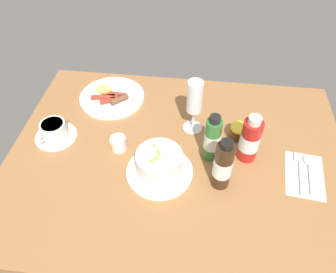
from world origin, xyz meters
TOP-DOWN VIEW (x-y plane):
  - ground_plane at (0.00, 0.00)cm, footprint 110.00×84.00cm
  - porridge_bowl at (-4.59, -7.60)cm, footprint 20.57×20.57cm
  - cutlery_setting at (39.98, -2.47)cm, footprint 13.34×18.81cm
  - coffee_cup at (-42.06, 3.50)cm, footprint 14.13×14.13cm
  - creamer_jug at (-19.38, 0.88)cm, footprint 5.96×4.94cm
  - wine_glass at (4.12, 13.77)cm, footprint 6.75×6.75cm
  - jam_jar at (19.86, 11.13)cm, footprint 6.00×6.00cm
  - sauce_bottle_brown at (13.93, -9.14)cm, footprint 5.49×5.49cm
  - sauce_bottle_red at (22.21, 2.62)cm, footprint 6.22×6.22cm
  - sauce_bottle_green at (10.69, 1.39)cm, footprint 5.17×5.17cm
  - breakfast_plate at (-27.94, 25.86)cm, footprint 24.69×24.69cm

SIDE VIEW (x-z plane):
  - ground_plane at x=0.00cm, z-range -3.00..0.00cm
  - cutlery_setting at x=39.98cm, z-range -0.18..0.72cm
  - breakfast_plate at x=-27.94cm, z-range -0.93..2.77cm
  - jam_jar at x=19.86cm, z-range 0.03..4.84cm
  - creamer_jug at x=-19.38cm, z-range -0.21..5.36cm
  - coffee_cup at x=-42.06cm, z-range -0.26..5.87cm
  - porridge_bowl at x=-4.59cm, z-range -0.45..8.93cm
  - sauce_bottle_red at x=22.21cm, z-range -0.81..16.28cm
  - sauce_bottle_green at x=10.69cm, z-range -0.76..16.53cm
  - sauce_bottle_brown at x=13.93cm, z-range -0.75..17.48cm
  - wine_glass at x=4.12cm, z-range 2.97..22.63cm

